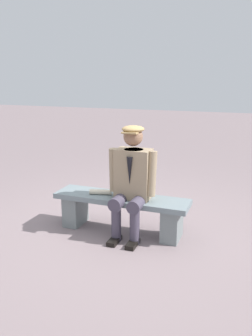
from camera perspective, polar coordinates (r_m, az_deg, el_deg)
name	(u,v)px	position (r m, az deg, el deg)	size (l,w,h in m)	color
ground_plane	(121,231)	(4.31, -0.77, -10.13)	(30.00, 30.00, 0.00)	gray
bench	(121,208)	(4.20, -0.78, -6.58)	(1.61, 0.40, 0.44)	slate
seated_man	(132,178)	(3.96, 0.94, -1.63)	(0.57, 0.57, 1.28)	gray
rolled_magazine	(100,192)	(4.21, -4.16, -3.89)	(0.06, 0.06, 0.26)	beige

